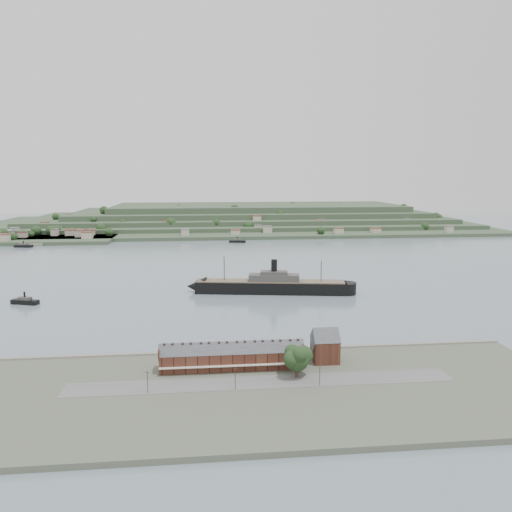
{
  "coord_description": "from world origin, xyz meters",
  "views": [
    {
      "loc": [
        -19.93,
        -351.08,
        75.91
      ],
      "look_at": [
        20.03,
        30.0,
        13.53
      ],
      "focal_mm": 35.0,
      "sensor_mm": 36.0,
      "label": 1
    }
  ],
  "objects": [
    {
      "name": "tugboat",
      "position": [
        -126.55,
        -50.44,
        1.84
      ],
      "size": [
        17.3,
        9.43,
        7.53
      ],
      "color": "black",
      "rests_on": "ground"
    },
    {
      "name": "ferry_west",
      "position": [
        -210.96,
        195.44,
        1.72
      ],
      "size": [
        19.67,
        8.41,
        7.14
      ],
      "color": "black",
      "rests_on": "ground"
    },
    {
      "name": "terrace_row",
      "position": [
        -10.0,
        -168.02,
        6.84
      ],
      "size": [
        55.6,
        9.8,
        11.07
      ],
      "color": "#442118",
      "rests_on": "ground"
    },
    {
      "name": "near_shore",
      "position": [
        0.0,
        -186.75,
        1.01
      ],
      "size": [
        220.0,
        80.0,
        2.6
      ],
      "color": "#4C5142",
      "rests_on": "ground"
    },
    {
      "name": "fig_tree",
      "position": [
        13.55,
        -179.23,
        9.77
      ],
      "size": [
        11.4,
        9.87,
        12.72
      ],
      "color": "#3E291D",
      "rests_on": "ground"
    },
    {
      "name": "steamship",
      "position": [
        20.0,
        -37.1,
        4.89
      ],
      "size": [
        109.94,
        29.43,
        26.48
      ],
      "color": "black",
      "rests_on": "ground"
    },
    {
      "name": "gabled_building",
      "position": [
        27.5,
        -164.0,
        8.19
      ],
      "size": [
        10.4,
        10.18,
        14.09
      ],
      "color": "#442118",
      "rests_on": "ground"
    },
    {
      "name": "ferry_east",
      "position": [
        17.49,
        209.73,
        1.67
      ],
      "size": [
        19.11,
        8.37,
        6.93
      ],
      "color": "black",
      "rests_on": "ground"
    },
    {
      "name": "far_peninsula",
      "position": [
        27.91,
        393.1,
        11.88
      ],
      "size": [
        760.0,
        309.0,
        30.0
      ],
      "color": "#31442D",
      "rests_on": "ground"
    },
    {
      "name": "ground",
      "position": [
        0.0,
        0.0,
        0.0
      ],
      "size": [
        1400.0,
        1400.0,
        0.0
      ],
      "primitive_type": "plane",
      "color": "slate",
      "rests_on": "ground"
    }
  ]
}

